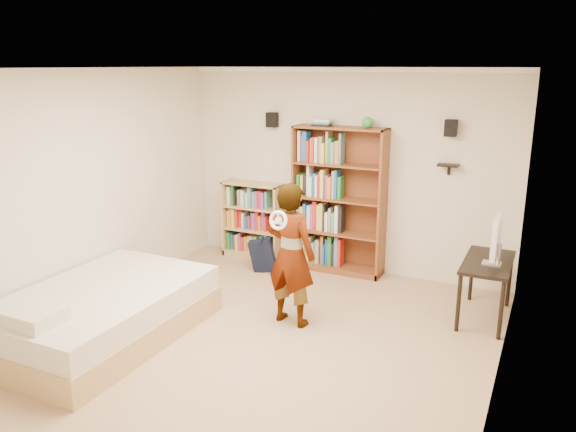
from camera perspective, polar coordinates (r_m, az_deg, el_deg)
name	(u,v)px	position (r m, az deg, el deg)	size (l,w,h in m)	color
ground	(257,343)	(5.84, -3.17, -12.80)	(4.50, 5.00, 0.01)	tan
room_shell	(254,172)	(5.25, -3.45, 4.46)	(4.52, 5.02, 2.71)	beige
crown_molding	(253,72)	(5.16, -3.61, 14.42)	(4.50, 5.00, 0.06)	white
speaker_left	(272,120)	(7.80, -1.63, 9.75)	(0.14, 0.12, 0.20)	black
speaker_right	(451,128)	(7.04, 16.22, 8.58)	(0.14, 0.12, 0.20)	black
wall_shelf	(448,165)	(7.11, 15.97, 4.98)	(0.25, 0.16, 0.03)	black
tall_bookshelf	(339,201)	(7.49, 5.16, 1.53)	(1.24, 0.36, 1.96)	brown
low_bookshelf	(253,220)	(8.15, -3.57, -0.42)	(0.88, 0.33, 1.10)	tan
computer_desk	(485,290)	(6.59, 19.41, -7.07)	(0.49, 0.99, 0.67)	black
imac	(494,241)	(6.29, 20.18, -2.37)	(0.11, 0.53, 0.53)	white
daybed	(102,307)	(6.12, -18.38, -8.77)	(1.46, 2.24, 0.66)	white
person	(291,254)	(5.97, 0.29, -3.93)	(0.57, 0.37, 1.56)	black
wii_wheel	(278,220)	(5.58, -0.99, -0.45)	(0.20, 0.20, 0.03)	white
navy_bag	(263,255)	(7.66, -2.61, -3.94)	(0.34, 0.22, 0.46)	black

